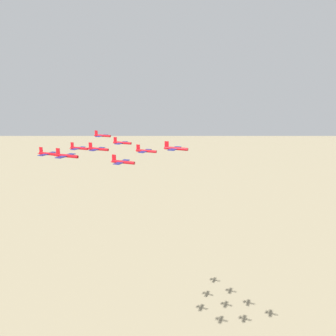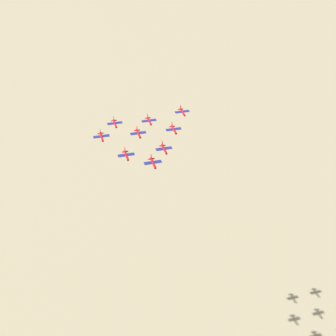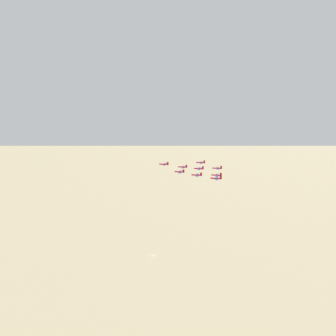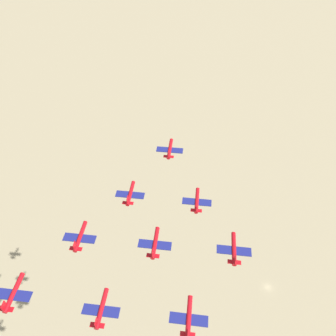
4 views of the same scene
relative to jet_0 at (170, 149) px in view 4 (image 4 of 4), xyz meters
name	(u,v)px [view 4 (image 4 of 4)]	position (x,y,z in m)	size (l,w,h in m)	color
ground_plane	(268,287)	(16.74, 59.52, -126.28)	(3000.00, 3000.00, 0.00)	gray
jet_0	(170,149)	(0.00, 0.00, 0.00)	(6.98, 6.89, 2.63)	#B20C14
jet_1	(130,194)	(5.34, -15.89, -3.34)	(6.98, 6.89, 2.63)	#B20C14
jet_2	(197,201)	(16.48, -3.06, -3.79)	(6.98, 6.89, 2.63)	#B20C14
jet_3	(80,237)	(10.67, -31.79, -2.60)	(6.98, 6.89, 2.63)	#B20C14
jet_4	(155,244)	(21.82, -18.95, -2.14)	(6.98, 6.89, 2.63)	#B20C14
jet_5	(234,250)	(32.97, -6.12, -1.27)	(6.98, 6.89, 2.63)	#B20C14
jet_6	(13,294)	(16.01, -47.68, -1.66)	(6.98, 6.89, 2.63)	#B20C14
jet_7	(101,310)	(27.15, -34.85, -4.30)	(6.98, 6.89, 2.63)	#B20C14
jet_8	(189,318)	(38.30, -22.01, -3.31)	(6.98, 6.89, 2.63)	#B20C14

